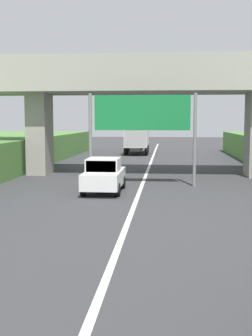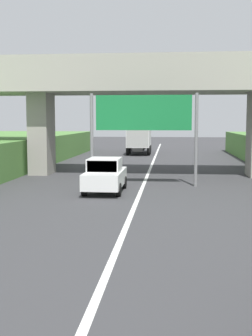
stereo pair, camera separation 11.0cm
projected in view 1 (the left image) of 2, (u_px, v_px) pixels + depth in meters
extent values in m
cube|color=white|center=(140.00, 190.00, 22.78)|extent=(0.20, 91.03, 0.01)
cube|color=#9E998E|center=(146.00, 84.00, 28.46)|extent=(40.00, 4.80, 1.10)
cube|color=#9E998E|center=(145.00, 62.00, 26.15)|extent=(40.00, 0.36, 1.10)
cube|color=#9E998E|center=(148.00, 71.00, 30.55)|extent=(40.00, 0.36, 1.10)
cube|color=gray|center=(40.00, 134.00, 29.45)|extent=(1.30, 2.20, 5.34)
cylinder|color=slate|center=(90.00, 140.00, 24.34)|extent=(0.18, 0.18, 5.04)
cylinder|color=slate|center=(195.00, 140.00, 23.82)|extent=(0.18, 0.18, 5.04)
cube|color=#167238|center=(142.00, 113.00, 23.92)|extent=(5.20, 0.12, 1.90)
cube|color=white|center=(142.00, 113.00, 23.91)|extent=(4.89, 0.01, 1.67)
cube|color=black|center=(137.00, 148.00, 47.81)|extent=(1.10, 7.30, 0.36)
cube|color=black|center=(139.00, 135.00, 50.25)|extent=(2.10, 2.10, 2.10)
cube|color=#2D3842|center=(140.00, 133.00, 51.23)|extent=(1.89, 0.06, 0.90)
cube|color=silver|center=(137.00, 134.00, 46.61)|extent=(2.30, 5.20, 2.60)
cube|color=#A8A8A4|center=(135.00, 135.00, 44.05)|extent=(2.21, 0.04, 2.50)
cylinder|color=black|center=(131.00, 148.00, 50.49)|extent=(0.30, 0.96, 0.96)
cylinder|color=black|center=(147.00, 148.00, 50.31)|extent=(0.30, 0.96, 0.96)
cylinder|color=black|center=(126.00, 151.00, 45.47)|extent=(0.30, 0.96, 0.96)
cylinder|color=black|center=(146.00, 151.00, 45.27)|extent=(0.30, 0.96, 0.96)
cylinder|color=black|center=(127.00, 150.00, 47.14)|extent=(0.30, 0.96, 0.96)
cylinder|color=black|center=(147.00, 150.00, 46.95)|extent=(0.30, 0.96, 0.96)
cube|color=silver|center=(104.00, 178.00, 22.10)|extent=(1.76, 4.10, 0.76)
cube|color=silver|center=(104.00, 165.00, 21.87)|extent=(1.56, 1.90, 0.64)
cube|color=#2D3842|center=(101.00, 166.00, 20.96)|extent=(1.44, 0.06, 0.54)
cylinder|color=black|center=(92.00, 182.00, 23.47)|extent=(0.22, 0.64, 0.64)
cylinder|color=black|center=(123.00, 182.00, 23.32)|extent=(0.22, 0.64, 0.64)
cylinder|color=black|center=(83.00, 189.00, 20.95)|extent=(0.22, 0.64, 0.64)
cylinder|color=black|center=(118.00, 190.00, 20.80)|extent=(0.22, 0.64, 0.64)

